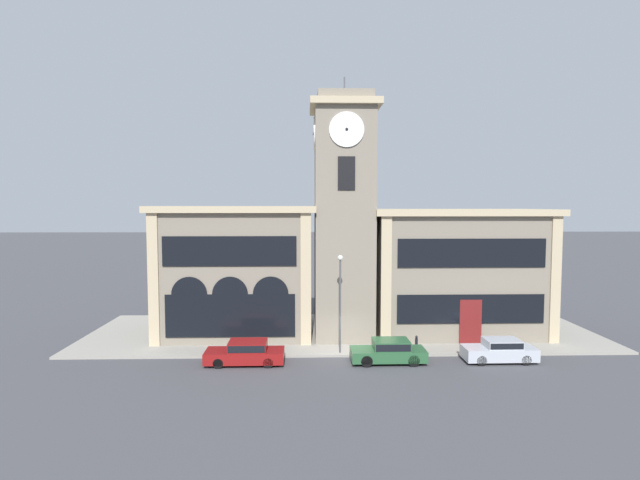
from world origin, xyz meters
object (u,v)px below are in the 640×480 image
at_px(parked_car_mid, 389,351).
at_px(street_lamp, 340,290).
at_px(parked_car_far, 500,350).
at_px(parked_car_near, 246,352).
at_px(bollard, 416,344).

bearing_deg(parked_car_mid, street_lamp, -30.31).
bearing_deg(parked_car_far, street_lamp, -10.03).
height_order(parked_car_near, parked_car_mid, parked_car_mid).
xyz_separation_m(parked_car_far, street_lamp, (-9.69, 1.66, 3.49)).
xyz_separation_m(parked_car_mid, street_lamp, (-2.87, 1.66, 3.48)).
relative_size(parked_car_near, parked_car_far, 1.08).
relative_size(parked_car_mid, bollard, 4.26).
xyz_separation_m(street_lamp, bollard, (4.92, 0.01, -3.55)).
distance_m(parked_car_far, bollard, 5.05).
bearing_deg(parked_car_near, street_lamp, -164.40).
bearing_deg(parked_car_far, bollard, -19.58).
relative_size(parked_car_far, bollard, 4.11).
height_order(parked_car_near, parked_car_far, parked_car_near).
xyz_separation_m(parked_car_far, bollard, (-4.77, 1.67, -0.06)).
bearing_deg(bollard, parked_car_mid, -140.79).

